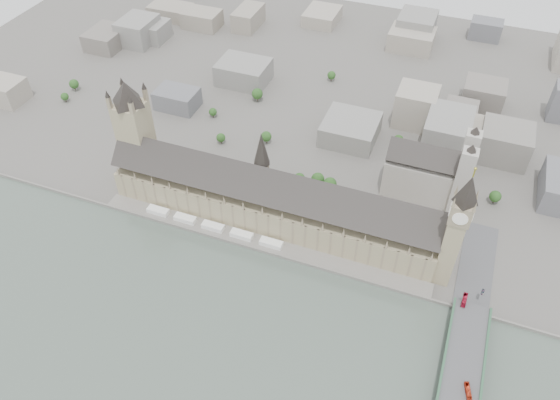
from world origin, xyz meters
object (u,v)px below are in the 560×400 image
(victoria_tower, at_px, (134,130))
(red_bus_north, at_px, (464,300))
(westminster_abbey, at_px, (429,172))
(car_approach, at_px, (483,292))
(palace_of_westminster, at_px, (271,200))
(red_bus_south, at_px, (468,391))
(elizabeth_tower, at_px, (457,224))

(victoria_tower, distance_m, red_bus_north, 284.24)
(westminster_abbey, bearing_deg, car_approach, -60.04)
(palace_of_westminster, bearing_deg, victoria_tower, 177.04)
(red_bus_north, relative_size, red_bus_south, 1.05)
(westminster_abbey, distance_m, car_approach, 113.40)
(elizabeth_tower, relative_size, westminster_abbey, 1.58)
(westminster_abbey, bearing_deg, red_bus_south, -72.58)
(car_approach, bearing_deg, red_bus_south, -83.71)
(palace_of_westminster, xyz_separation_m, elizabeth_tower, (138.00, -11.70, 35.38))
(westminster_abbey, bearing_deg, palace_of_westminster, -145.83)
(elizabeth_tower, bearing_deg, westminster_abbey, 107.29)
(red_bus_north, distance_m, car_approach, 16.61)
(red_bus_north, bearing_deg, westminster_abbey, 115.21)
(car_approach, bearing_deg, red_bus_north, -125.46)
(victoria_tower, height_order, car_approach, victoria_tower)
(westminster_abbey, xyz_separation_m, red_bus_north, (45.03, -109.75, -13.16))
(victoria_tower, distance_m, car_approach, 293.86)
(red_bus_south, bearing_deg, red_bus_north, 82.63)
(victoria_tower, height_order, westminster_abbey, victoria_tower)
(westminster_abbey, distance_m, red_bus_north, 119.36)
(elizabeth_tower, xyz_separation_m, westminster_abbey, (-27.08, 87.00, -33.01))
(victoria_tower, relative_size, car_approach, 19.59)
(victoria_tower, height_order, red_bus_north, victoria_tower)
(palace_of_westminster, relative_size, red_bus_north, 22.13)
(red_bus_south, bearing_deg, westminster_abbey, 91.23)
(palace_of_westminster, distance_m, westminster_abbey, 134.09)
(palace_of_westminster, height_order, red_bus_north, palace_of_westminster)
(elizabeth_tower, distance_m, victoria_tower, 260.64)
(red_bus_south, bearing_deg, car_approach, 73.24)
(red_bus_north, bearing_deg, car_approach, 50.60)
(red_bus_south, xyz_separation_m, car_approach, (0.78, 79.12, -0.85))
(red_bus_south, distance_m, car_approach, 79.13)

